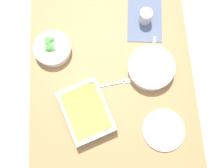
% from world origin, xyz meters
% --- Properties ---
extents(ground_plane, '(6.00, 6.00, 0.00)m').
position_xyz_m(ground_plane, '(0.00, 0.00, 0.00)').
color(ground_plane, '#B2A899').
extents(dining_table, '(1.20, 0.90, 0.74)m').
position_xyz_m(dining_table, '(0.00, 0.00, 0.65)').
color(dining_table, olive).
rests_on(dining_table, ground_plane).
extents(placemat, '(0.30, 0.23, 0.00)m').
position_xyz_m(placemat, '(-0.37, 0.22, 0.74)').
color(placemat, '#4C5670').
rests_on(placemat, dining_table).
extents(stew_bowl, '(0.26, 0.26, 0.06)m').
position_xyz_m(stew_bowl, '(-0.07, 0.22, 0.77)').
color(stew_bowl, white).
rests_on(stew_bowl, dining_table).
extents(broccoli_bowl, '(0.21, 0.21, 0.07)m').
position_xyz_m(broccoli_bowl, '(-0.22, -0.32, 0.77)').
color(broccoli_bowl, white).
rests_on(broccoli_bowl, dining_table).
extents(baking_dish, '(0.36, 0.31, 0.06)m').
position_xyz_m(baking_dish, '(0.15, -0.14, 0.77)').
color(baking_dish, silver).
rests_on(baking_dish, dining_table).
extents(drink_cup, '(0.07, 0.07, 0.08)m').
position_xyz_m(drink_cup, '(-0.37, 0.22, 0.78)').
color(drink_cup, '#B2BCC6').
rests_on(drink_cup, dining_table).
extents(side_plate, '(0.22, 0.22, 0.01)m').
position_xyz_m(side_plate, '(0.27, 0.25, 0.75)').
color(side_plate, silver).
rests_on(side_plate, dining_table).
extents(spoon_by_stew, '(0.17, 0.06, 0.01)m').
position_xyz_m(spoon_by_stew, '(-0.15, 0.24, 0.74)').
color(spoon_by_stew, silver).
rests_on(spoon_by_stew, dining_table).
extents(fork_on_table, '(0.04, 0.18, 0.01)m').
position_xyz_m(fork_on_table, '(-0.00, 0.03, 0.74)').
color(fork_on_table, silver).
rests_on(fork_on_table, dining_table).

